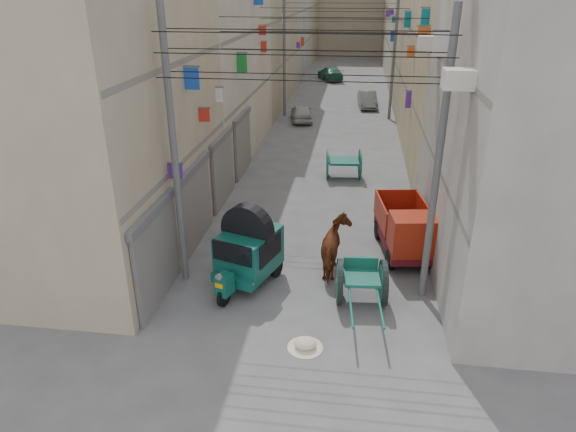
% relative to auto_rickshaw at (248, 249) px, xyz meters
% --- Properties ---
extents(building_row_left, '(8.00, 62.00, 14.00)m').
position_rel_auto_rickshaw_xyz_m(building_row_left, '(-6.40, 28.10, 5.31)').
color(building_row_left, tan).
rests_on(building_row_left, ground).
extents(building_row_right, '(8.00, 62.00, 14.00)m').
position_rel_auto_rickshaw_xyz_m(building_row_right, '(9.59, 28.10, 5.31)').
color(building_row_right, '#A9A39E').
rests_on(building_row_right, ground).
extents(end_cap_building, '(22.00, 10.00, 13.00)m').
position_rel_auto_rickshaw_xyz_m(end_cap_building, '(1.59, 59.97, 5.35)').
color(end_cap_building, '#9D947C').
rests_on(end_cap_building, ground).
extents(shutters_left, '(0.18, 14.40, 2.88)m').
position_rel_auto_rickshaw_xyz_m(shutters_left, '(-2.33, 4.35, 0.34)').
color(shutters_left, '#515056').
rests_on(shutters_left, ground).
extents(signboards, '(8.22, 40.52, 5.67)m').
position_rel_auto_rickshaw_xyz_m(signboards, '(1.58, 15.63, 2.28)').
color(signboards, '#0B7183').
rests_on(signboards, ground).
extents(ac_units, '(0.70, 6.55, 3.35)m').
position_rel_auto_rickshaw_xyz_m(ac_units, '(5.24, 1.64, 6.28)').
color(ac_units, beige).
rests_on(ac_units, ground).
extents(utility_poles, '(7.40, 22.20, 8.00)m').
position_rel_auto_rickshaw_xyz_m(utility_poles, '(1.59, 10.97, 2.85)').
color(utility_poles, '#545456').
rests_on(utility_poles, ground).
extents(overhead_cables, '(7.40, 22.52, 1.12)m').
position_rel_auto_rickshaw_xyz_m(overhead_cables, '(1.59, 8.37, 5.62)').
color(overhead_cables, black).
rests_on(overhead_cables, ground).
extents(auto_rickshaw, '(2.13, 2.88, 1.95)m').
position_rel_auto_rickshaw_xyz_m(auto_rickshaw, '(0.00, 0.00, 0.00)').
color(auto_rickshaw, black).
rests_on(auto_rickshaw, ground).
extents(tonga_cart, '(1.47, 3.01, 1.32)m').
position_rel_auto_rickshaw_xyz_m(tonga_cart, '(3.39, -0.67, -0.46)').
color(tonga_cart, black).
rests_on(tonga_cart, ground).
extents(mini_truck, '(1.95, 3.50, 1.86)m').
position_rel_auto_rickshaw_xyz_m(mini_truck, '(4.85, 2.20, -0.26)').
color(mini_truck, black).
rests_on(mini_truck, ground).
extents(second_cart, '(1.72, 1.55, 1.41)m').
position_rel_auto_rickshaw_xyz_m(second_cart, '(2.52, 9.77, -0.40)').
color(second_cart, '#135748').
rests_on(second_cart, ground).
extents(feed_sack, '(0.56, 0.45, 0.28)m').
position_rel_auto_rickshaw_xyz_m(feed_sack, '(2.04, -2.91, -1.01)').
color(feed_sack, beige).
rests_on(feed_sack, ground).
extents(horse, '(0.93, 2.03, 1.71)m').
position_rel_auto_rickshaw_xyz_m(horse, '(2.60, 0.97, -0.30)').
color(horse, brown).
rests_on(horse, ground).
extents(distant_car_white, '(1.89, 3.49, 1.13)m').
position_rel_auto_rickshaw_xyz_m(distant_car_white, '(-0.65, 20.58, -0.59)').
color(distant_car_white, '#B1B1B1').
rests_on(distant_car_white, ground).
extents(distant_car_grey, '(1.55, 3.61, 1.16)m').
position_rel_auto_rickshaw_xyz_m(distant_car_grey, '(3.73, 25.45, -0.57)').
color(distant_car_grey, '#595E5C').
rests_on(distant_car_grey, ground).
extents(distant_car_green, '(2.97, 4.51, 1.21)m').
position_rel_auto_rickshaw_xyz_m(distant_car_green, '(0.28, 37.26, -0.54)').
color(distant_car_green, '#216146').
rests_on(distant_car_green, ground).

